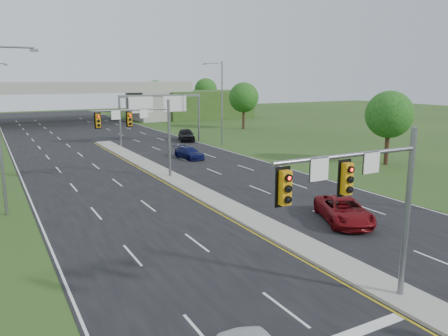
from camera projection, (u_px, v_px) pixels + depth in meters
ground at (400, 298)px, 17.86m from camera, size 240.00×240.00×0.00m
road at (136, 160)px, 47.89m from camera, size 24.00×160.00×0.02m
median at (179, 181)px, 37.58m from camera, size 2.00×54.00×0.16m
lane_markings at (149, 170)px, 42.38m from camera, size 23.72×160.00×0.01m
signal_mast_near at (369, 193)px, 15.78m from camera, size 6.62×0.60×7.00m
signal_mast_far at (144, 127)px, 37.23m from camera, size 6.62×0.60×7.00m
sign_gantry at (160, 105)px, 58.50m from camera, size 11.58×0.44×6.67m
overpass at (65, 105)px, 85.79m from camera, size 80.00×14.00×8.10m
lightpole_l_mid at (1, 122)px, 27.51m from camera, size 2.85×0.25×11.00m
lightpole_r_far at (221, 99)px, 57.23m from camera, size 2.85×0.25×11.00m
tree_r_near at (389, 115)px, 44.37m from camera, size 4.80×4.80×7.60m
tree_r_mid at (244, 97)px, 76.22m from camera, size 5.20×5.20×8.12m
tree_back_c at (156, 92)px, 108.74m from camera, size 5.60×5.60×8.32m
tree_back_d at (206, 90)px, 115.29m from camera, size 6.00×6.00×8.85m
car_far_a at (344, 210)px, 27.08m from camera, size 4.53×5.99×1.51m
car_far_b at (189, 153)px, 48.53m from camera, size 2.35×4.59×1.28m
car_far_c at (186, 135)px, 62.46m from camera, size 3.46×5.44×1.72m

